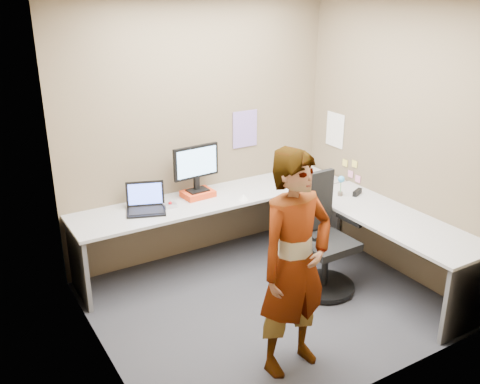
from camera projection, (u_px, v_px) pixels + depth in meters
ground at (266, 303)px, 4.96m from camera, size 3.00×3.00×0.00m
wall_back at (199, 131)px, 5.51m from camera, size 3.00×0.00×3.00m
wall_right at (397, 140)px, 5.19m from camera, size 0.00×2.70×2.70m
wall_left at (92, 200)px, 3.75m from camera, size 0.00×2.70×2.70m
desk at (283, 220)px, 5.27m from camera, size 2.98×2.58×0.73m
paper_ream at (198, 194)px, 5.47m from camera, size 0.33×0.25×0.06m
monitor at (196, 164)px, 5.37m from camera, size 0.50×0.16×0.47m
laptop at (146, 204)px, 5.13m from camera, size 0.45×0.41×0.26m
trackball_mouse at (170, 205)px, 5.20m from camera, size 0.12×0.08×0.07m
origami at (244, 197)px, 5.39m from camera, size 0.10×0.10×0.06m
stapler at (357, 192)px, 5.51m from camera, size 0.15×0.10×0.05m
flower at (341, 183)px, 5.45m from camera, size 0.07×0.07×0.22m
calendar_purple at (245, 129)px, 5.78m from camera, size 0.30×0.01×0.40m
calendar_white at (335, 130)px, 5.94m from camera, size 0.01×0.28×0.38m
sticky_note_a at (355, 164)px, 5.77m from camera, size 0.01×0.07×0.07m
sticky_note_b at (350, 174)px, 5.86m from camera, size 0.01×0.07×0.07m
sticky_note_c at (358, 179)px, 5.77m from camera, size 0.01×0.07×0.07m
sticky_note_d at (345, 163)px, 5.90m from camera, size 0.01×0.07×0.07m
office_chair at (321, 245)px, 5.07m from camera, size 0.59×0.59×1.11m
person at (295, 264)px, 3.86m from camera, size 0.67×0.48×1.74m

